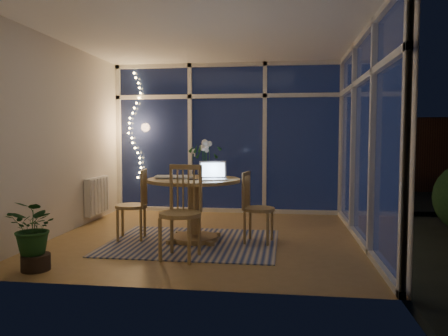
# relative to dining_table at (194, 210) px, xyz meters

# --- Properties ---
(floor) EXTENTS (4.00, 4.00, 0.00)m
(floor) POSITION_rel_dining_table_xyz_m (0.14, 0.25, -0.40)
(floor) COLOR olive
(floor) RESTS_ON ground
(ceiling) EXTENTS (4.00, 4.00, 0.00)m
(ceiling) POSITION_rel_dining_table_xyz_m (0.14, 0.25, 2.20)
(ceiling) COLOR white
(ceiling) RESTS_ON wall_back
(wall_back) EXTENTS (4.00, 0.04, 2.60)m
(wall_back) POSITION_rel_dining_table_xyz_m (0.14, 2.25, 0.90)
(wall_back) COLOR silver
(wall_back) RESTS_ON floor
(wall_front) EXTENTS (4.00, 0.04, 2.60)m
(wall_front) POSITION_rel_dining_table_xyz_m (0.14, -1.75, 0.90)
(wall_front) COLOR silver
(wall_front) RESTS_ON floor
(wall_left) EXTENTS (0.04, 4.00, 2.60)m
(wall_left) POSITION_rel_dining_table_xyz_m (-1.86, 0.25, 0.90)
(wall_left) COLOR silver
(wall_left) RESTS_ON floor
(wall_right) EXTENTS (0.04, 4.00, 2.60)m
(wall_right) POSITION_rel_dining_table_xyz_m (2.14, 0.25, 0.90)
(wall_right) COLOR silver
(wall_right) RESTS_ON floor
(window_wall_back) EXTENTS (4.00, 0.10, 2.60)m
(window_wall_back) POSITION_rel_dining_table_xyz_m (0.14, 2.21, 0.90)
(window_wall_back) COLOR silver
(window_wall_back) RESTS_ON floor
(window_wall_right) EXTENTS (0.10, 4.00, 2.60)m
(window_wall_right) POSITION_rel_dining_table_xyz_m (2.10, 0.25, 0.90)
(window_wall_right) COLOR silver
(window_wall_right) RESTS_ON floor
(radiator) EXTENTS (0.10, 0.70, 0.58)m
(radiator) POSITION_rel_dining_table_xyz_m (-1.80, 1.15, 0.00)
(radiator) COLOR silver
(radiator) RESTS_ON wall_left
(fairy_lights) EXTENTS (0.24, 0.10, 1.85)m
(fairy_lights) POSITION_rel_dining_table_xyz_m (-1.51, 2.13, 1.13)
(fairy_lights) COLOR #FFCB66
(fairy_lights) RESTS_ON window_wall_back
(garden_patio) EXTENTS (12.00, 6.00, 0.10)m
(garden_patio) POSITION_rel_dining_table_xyz_m (0.64, 5.25, -0.46)
(garden_patio) COLOR black
(garden_patio) RESTS_ON ground
(garden_fence) EXTENTS (11.00, 0.08, 1.80)m
(garden_fence) POSITION_rel_dining_table_xyz_m (0.14, 5.75, 0.50)
(garden_fence) COLOR #331D12
(garden_fence) RESTS_ON ground
(neighbour_roof) EXTENTS (7.00, 3.00, 2.20)m
(neighbour_roof) POSITION_rel_dining_table_xyz_m (0.44, 8.75, 1.80)
(neighbour_roof) COLOR #353940
(neighbour_roof) RESTS_ON ground
(garden_shrubs) EXTENTS (0.90, 0.90, 0.90)m
(garden_shrubs) POSITION_rel_dining_table_xyz_m (-0.66, 3.65, 0.05)
(garden_shrubs) COLOR black
(garden_shrubs) RESTS_ON ground
(rug) EXTENTS (2.11, 1.69, 0.01)m
(rug) POSITION_rel_dining_table_xyz_m (-0.00, -0.10, -0.39)
(rug) COLOR #BDAF9A
(rug) RESTS_ON floor
(dining_table) EXTENTS (1.18, 1.18, 0.80)m
(dining_table) POSITION_rel_dining_table_xyz_m (0.00, 0.00, 0.00)
(dining_table) COLOR olive
(dining_table) RESTS_ON floor
(chair_left) EXTENTS (0.49, 0.49, 0.92)m
(chair_left) POSITION_rel_dining_table_xyz_m (-0.82, -0.03, 0.06)
(chair_left) COLOR olive
(chair_left) RESTS_ON floor
(chair_right) EXTENTS (0.48, 0.48, 0.90)m
(chair_right) POSITION_rel_dining_table_xyz_m (0.81, 0.01, 0.05)
(chair_right) COLOR olive
(chair_right) RESTS_ON floor
(chair_front) EXTENTS (0.54, 0.54, 1.03)m
(chair_front) POSITION_rel_dining_table_xyz_m (0.01, -0.81, 0.12)
(chair_front) COLOR olive
(chair_front) RESTS_ON floor
(laptop) EXTENTS (0.39, 0.35, 0.25)m
(laptop) POSITION_rel_dining_table_xyz_m (0.27, -0.12, 0.52)
(laptop) COLOR silver
(laptop) RESTS_ON dining_table
(flower_vase) EXTENTS (0.20, 0.20, 0.21)m
(flower_vase) POSITION_rel_dining_table_xyz_m (0.09, 0.25, 0.50)
(flower_vase) COLOR silver
(flower_vase) RESTS_ON dining_table
(bowl) EXTENTS (0.15, 0.15, 0.04)m
(bowl) POSITION_rel_dining_table_xyz_m (0.28, 0.09, 0.42)
(bowl) COLOR white
(bowl) RESTS_ON dining_table
(newspapers) EXTENTS (0.49, 0.43, 0.02)m
(newspapers) POSITION_rel_dining_table_xyz_m (-0.28, 0.07, 0.41)
(newspapers) COLOR beige
(newspapers) RESTS_ON dining_table
(phone) EXTENTS (0.13, 0.10, 0.01)m
(phone) POSITION_rel_dining_table_xyz_m (0.02, -0.15, 0.40)
(phone) COLOR black
(phone) RESTS_ON dining_table
(potted_plant) EXTENTS (0.62, 0.56, 0.76)m
(potted_plant) POSITION_rel_dining_table_xyz_m (-1.31, -1.40, -0.02)
(potted_plant) COLOR #18451D
(potted_plant) RESTS_ON floor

